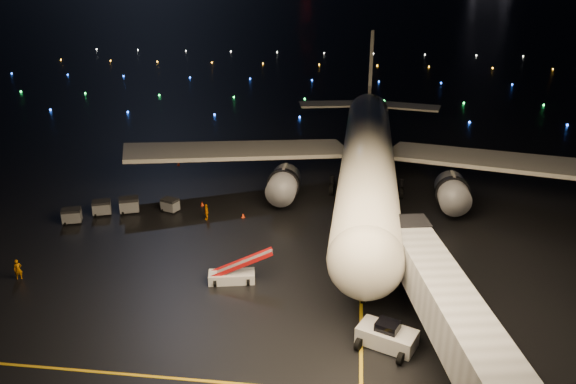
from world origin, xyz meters
name	(u,v)px	position (x,y,z in m)	size (l,w,h in m)	color
ground	(340,18)	(0.00, 300.00, 0.00)	(2000.00, 2000.00, 0.00)	black
lane_centre	(361,229)	(12.00, 15.00, 0.01)	(0.25, 80.00, 0.02)	gold
lane_cross	(108,373)	(-5.00, -10.00, 0.01)	(60.00, 0.25, 0.02)	gold
airliner	(369,124)	(12.55, 26.61, 8.41)	(59.38, 56.41, 16.82)	silver
pushback_tug	(387,334)	(13.81, -4.68, 0.99)	(4.14, 2.17, 1.97)	silver
belt_loader	(231,267)	(0.76, 2.80, 1.42)	(5.87, 1.60, 2.85)	silver
crew_a	(18,269)	(-17.96, 1.01, 0.92)	(0.67, 0.44, 1.85)	orange
crew_c	(207,212)	(-4.77, 15.42, 0.89)	(1.04, 0.43, 1.77)	orange
safety_cone_0	(243,215)	(-0.93, 16.39, 0.26)	(0.45, 0.45, 0.51)	#F63910
safety_cone_1	(271,194)	(1.12, 23.18, 0.23)	(0.40, 0.40, 0.45)	#F63910
safety_cone_2	(202,204)	(-6.29, 19.11, 0.24)	(0.43, 0.43, 0.49)	#F63910
safety_cone_3	(178,164)	(-13.39, 32.84, 0.25)	(0.44, 0.44, 0.50)	#F63910
taxiway_lights	(314,76)	(0.00, 106.00, 0.18)	(164.00, 92.00, 0.36)	black
baggage_cart_0	(170,205)	(-9.40, 17.05, 0.76)	(1.79, 1.26, 1.53)	gray
baggage_cart_1	(102,208)	(-16.66, 15.27, 0.83)	(1.95, 1.36, 1.65)	gray
baggage_cart_2	(129,205)	(-13.85, 16.21, 0.88)	(2.07, 1.45, 1.76)	gray
baggage_cart_3	(72,216)	(-18.90, 12.76, 0.82)	(1.93, 1.35, 1.64)	gray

